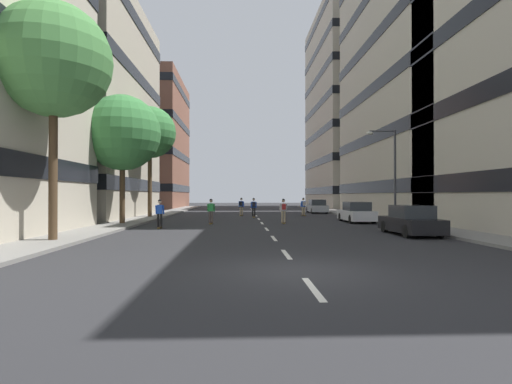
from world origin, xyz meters
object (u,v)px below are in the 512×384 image
(parked_car_far, at_px, (411,221))
(skater_5, at_px, (241,205))
(parked_car_near, at_px, (317,207))
(skater_0, at_px, (254,206))
(streetlamp_right, at_px, (390,165))
(skater_4, at_px, (304,205))
(street_tree_near, at_px, (54,61))
(street_tree_far, at_px, (150,133))
(parked_car_mid, at_px, (356,213))
(skater_1, at_px, (211,210))
(skater_2, at_px, (160,212))
(skater_3, at_px, (283,209))
(street_tree_mid, at_px, (122,133))

(parked_car_far, height_order, skater_5, skater_5)
(parked_car_near, distance_m, skater_0, 11.40)
(streetlamp_right, height_order, skater_4, streetlamp_right)
(parked_car_near, distance_m, street_tree_near, 32.67)
(parked_car_near, relative_size, skater_0, 2.47)
(parked_car_near, relative_size, street_tree_far, 0.45)
(parked_car_mid, xyz_separation_m, skater_1, (-10.75, -1.33, 0.29))
(skater_2, bearing_deg, skater_5, 70.65)
(skater_3, distance_m, skater_5, 10.93)
(parked_car_near, relative_size, streetlamp_right, 0.68)
(street_tree_near, distance_m, street_tree_far, 18.14)
(skater_0, bearing_deg, parked_car_near, 49.10)
(street_tree_near, relative_size, skater_0, 5.69)
(parked_car_far, bearing_deg, skater_2, 161.65)
(skater_1, relative_size, skater_5, 1.00)
(street_tree_mid, height_order, skater_4, street_tree_mid)
(parked_car_mid, height_order, street_tree_mid, street_tree_mid)
(street_tree_far, relative_size, skater_2, 5.48)
(skater_1, xyz_separation_m, skater_3, (5.15, 0.23, 0.03))
(parked_car_mid, height_order, parked_car_far, same)
(streetlamp_right, bearing_deg, skater_5, 132.81)
(skater_1, relative_size, skater_4, 1.00)
(parked_car_mid, relative_size, streetlamp_right, 0.68)
(street_tree_near, bearing_deg, parked_car_mid, 35.77)
(street_tree_near, distance_m, skater_3, 16.99)
(street_tree_mid, distance_m, skater_5, 15.02)
(parked_car_mid, xyz_separation_m, streetlamp_right, (1.85, -1.84, 3.44))
(parked_car_near, height_order, skater_2, skater_2)
(skater_4, bearing_deg, streetlamp_right, -68.35)
(skater_2, distance_m, skater_5, 15.18)
(skater_4, bearing_deg, parked_car_far, -82.32)
(skater_0, relative_size, skater_1, 1.00)
(parked_car_near, xyz_separation_m, parked_car_far, (0.00, -24.56, 0.00))
(street_tree_mid, xyz_separation_m, skater_2, (3.09, -2.82, -5.27))
(skater_3, bearing_deg, parked_car_near, 70.98)
(skater_0, bearing_deg, skater_2, -118.26)
(parked_car_near, relative_size, parked_car_mid, 1.00)
(parked_car_far, height_order, street_tree_near, street_tree_near)
(street_tree_far, distance_m, skater_5, 10.94)
(skater_2, bearing_deg, skater_0, 61.74)
(streetlamp_right, bearing_deg, skater_1, 177.66)
(streetlamp_right, xyz_separation_m, skater_2, (-15.46, -3.06, -3.15))
(street_tree_far, relative_size, skater_4, 5.48)
(parked_car_far, distance_m, skater_3, 10.03)
(parked_car_mid, bearing_deg, skater_5, 132.34)
(streetlamp_right, distance_m, skater_5, 15.66)
(parked_car_near, height_order, street_tree_mid, street_tree_mid)
(parked_car_near, xyz_separation_m, skater_3, (-5.60, -16.24, 0.32))
(streetlamp_right, height_order, skater_2, streetlamp_right)
(street_tree_far, height_order, skater_3, street_tree_far)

